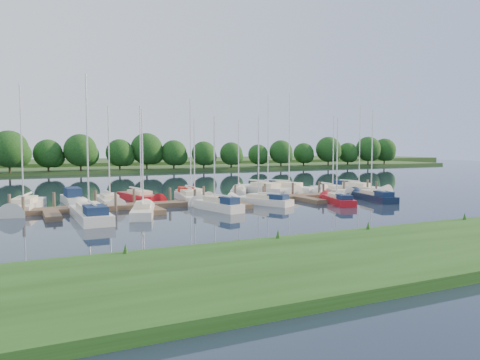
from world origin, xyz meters
name	(u,v)px	position (x,y,z in m)	size (l,w,h in m)	color
ground	(264,214)	(0.00, 0.00, 0.00)	(260.00, 260.00, 0.00)	#182030
near_bank	(411,250)	(0.00, -16.00, 0.25)	(90.00, 10.00, 0.50)	#1C4112
dock	(228,202)	(0.00, 7.31, 0.20)	(40.00, 6.00, 0.40)	#4C382B
mooring_pilings	(223,196)	(0.00, 8.43, 0.60)	(38.24, 2.84, 2.00)	#473D33
far_shore	(106,169)	(0.00, 75.00, 0.30)	(180.00, 30.00, 0.60)	#24451A
distant_hill	(90,163)	(0.00, 100.00, 0.70)	(220.00, 40.00, 1.40)	#395625
treeline	(116,153)	(-0.20, 62.33, 4.05)	(144.70, 9.28, 8.29)	#38281C
sailboat_n_0	(24,207)	(-17.86, 10.62, 0.28)	(3.77, 9.00, 11.33)	silver
motorboat	(73,200)	(-13.53, 13.75, 0.39)	(1.95, 5.84, 1.96)	silver
sailboat_n_2	(110,202)	(-10.49, 11.44, 0.27)	(1.86, 7.56, 9.67)	silver
sailboat_n_3	(140,198)	(-7.06, 13.49, 0.27)	(3.20, 7.94, 10.03)	#B01019
sailboat_n_4	(190,198)	(-2.60, 10.84, 0.33)	(2.96, 8.41, 10.63)	silver
sailboat_n_5	(194,195)	(-1.14, 13.80, 0.27)	(2.07, 6.88, 8.80)	silver
sailboat_n_6	(239,192)	(4.57, 14.45, 0.27)	(4.34, 6.65, 8.84)	silver
sailboat_n_7	(266,191)	(8.18, 14.44, 0.28)	(4.10, 9.51, 12.02)	silver
sailboat_n_8	(285,190)	(10.58, 14.03, 0.34)	(6.06, 9.19, 12.21)	silver
sailboat_n_9	(332,191)	(14.92, 10.77, 0.27)	(2.25, 7.39, 9.34)	silver
sailboat_n_10	(356,189)	(19.09, 11.47, 0.32)	(3.42, 8.58, 10.80)	silver
sailboat_s_0	(90,215)	(-13.43, 3.08, 0.34)	(2.27, 8.97, 11.49)	silver
sailboat_s_1	(143,212)	(-9.30, 3.23, 0.28)	(3.29, 6.86, 8.91)	silver
sailboat_s_2	(217,206)	(-2.69, 3.53, 0.34)	(2.76, 6.52, 8.57)	silver
sailboat_s_3	(262,201)	(2.68, 5.37, 0.31)	(4.20, 6.64, 8.80)	silver
sailboat_s_4	(338,200)	(9.66, 2.76, 0.31)	(3.30, 6.69, 8.57)	#B01019
sailboat_s_5	(373,197)	(14.61, 3.39, 0.31)	(3.13, 7.65, 9.65)	black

